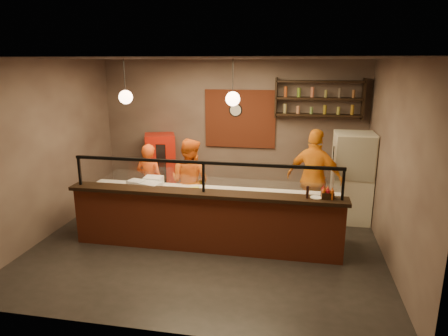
% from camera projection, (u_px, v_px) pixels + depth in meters
% --- Properties ---
extents(floor, '(6.00, 6.00, 0.00)m').
position_uv_depth(floor, '(208.00, 243.00, 7.18)').
color(floor, black).
rests_on(floor, ground).
extents(ceiling, '(6.00, 6.00, 0.00)m').
position_uv_depth(ceiling, '(206.00, 58.00, 6.35)').
color(ceiling, '#3C312E').
rests_on(ceiling, wall_back).
extents(wall_back, '(6.00, 0.00, 6.00)m').
position_uv_depth(wall_back, '(231.00, 132.00, 9.14)').
color(wall_back, '#776457').
rests_on(wall_back, floor).
extents(wall_left, '(0.00, 5.00, 5.00)m').
position_uv_depth(wall_left, '(48.00, 149.00, 7.29)').
color(wall_left, '#776457').
rests_on(wall_left, floor).
extents(wall_right, '(0.00, 5.00, 5.00)m').
position_uv_depth(wall_right, '(394.00, 164.00, 6.24)').
color(wall_right, '#776457').
rests_on(wall_right, floor).
extents(wall_front, '(6.00, 0.00, 6.00)m').
position_uv_depth(wall_front, '(157.00, 207.00, 4.39)').
color(wall_front, '#776457').
rests_on(wall_front, floor).
extents(brick_patch, '(1.60, 0.04, 1.30)m').
position_uv_depth(brick_patch, '(240.00, 119.00, 9.00)').
color(brick_patch, brown).
rests_on(brick_patch, wall_back).
extents(service_counter, '(4.60, 0.25, 1.00)m').
position_uv_depth(service_counter, '(204.00, 223.00, 6.77)').
color(service_counter, brown).
rests_on(service_counter, floor).
extents(counter_ledge, '(4.70, 0.37, 0.06)m').
position_uv_depth(counter_ledge, '(204.00, 193.00, 6.63)').
color(counter_ledge, black).
rests_on(counter_ledge, service_counter).
extents(worktop_cabinet, '(4.60, 0.75, 0.85)m').
position_uv_depth(worktop_cabinet, '(210.00, 216.00, 7.26)').
color(worktop_cabinet, gray).
rests_on(worktop_cabinet, floor).
extents(worktop, '(4.60, 0.75, 0.05)m').
position_uv_depth(worktop, '(210.00, 193.00, 7.14)').
color(worktop, white).
rests_on(worktop, worktop_cabinet).
extents(sneeze_guard, '(4.50, 0.05, 0.52)m').
position_uv_depth(sneeze_guard, '(203.00, 174.00, 6.54)').
color(sneeze_guard, white).
rests_on(sneeze_guard, counter_ledge).
extents(wall_shelving, '(1.84, 0.28, 0.85)m').
position_uv_depth(wall_shelving, '(319.00, 98.00, 8.43)').
color(wall_shelving, black).
rests_on(wall_shelving, wall_back).
extents(wall_clock, '(0.30, 0.04, 0.30)m').
position_uv_depth(wall_clock, '(236.00, 110.00, 8.96)').
color(wall_clock, black).
rests_on(wall_clock, wall_back).
extents(pendant_left, '(0.24, 0.24, 0.77)m').
position_uv_depth(pendant_left, '(126.00, 97.00, 6.98)').
color(pendant_left, black).
rests_on(pendant_left, ceiling).
extents(pendant_right, '(0.24, 0.24, 0.77)m').
position_uv_depth(pendant_right, '(233.00, 99.00, 6.64)').
color(pendant_right, black).
rests_on(pendant_right, ceiling).
extents(cook_left, '(0.61, 0.44, 1.57)m').
position_uv_depth(cook_left, '(150.00, 181.00, 8.14)').
color(cook_left, '#E34C15').
rests_on(cook_left, floor).
extents(cook_mid, '(1.01, 0.89, 1.73)m').
position_uv_depth(cook_mid, '(190.00, 182.00, 7.82)').
color(cook_mid, '#D25713').
rests_on(cook_mid, floor).
extents(cook_right, '(1.22, 0.87, 1.93)m').
position_uv_depth(cook_right, '(315.00, 179.00, 7.70)').
color(cook_right, orange).
rests_on(cook_right, floor).
extents(fridge, '(0.77, 0.72, 1.82)m').
position_uv_depth(fridge, '(352.00, 178.00, 7.98)').
color(fridge, beige).
rests_on(fridge, floor).
extents(red_cooler, '(0.84, 0.80, 1.55)m').
position_uv_depth(red_cooler, '(161.00, 167.00, 9.31)').
color(red_cooler, '#B6190C').
rests_on(red_cooler, floor).
extents(pizza_dough, '(0.67, 0.67, 0.01)m').
position_uv_depth(pizza_dough, '(262.00, 194.00, 6.98)').
color(pizza_dough, beige).
rests_on(pizza_dough, worktop).
extents(prep_tub_a, '(0.34, 0.30, 0.15)m').
position_uv_depth(prep_tub_a, '(137.00, 184.00, 7.33)').
color(prep_tub_a, silver).
rests_on(prep_tub_a, worktop).
extents(prep_tub_b, '(0.33, 0.27, 0.17)m').
position_uv_depth(prep_tub_b, '(153.00, 181.00, 7.49)').
color(prep_tub_b, white).
rests_on(prep_tub_b, worktop).
extents(prep_tub_c, '(0.39, 0.35, 0.17)m').
position_uv_depth(prep_tub_c, '(151.00, 187.00, 7.11)').
color(prep_tub_c, silver).
rests_on(prep_tub_c, worktop).
extents(rolling_pin, '(0.36, 0.28, 0.07)m').
position_uv_depth(rolling_pin, '(188.00, 189.00, 7.15)').
color(rolling_pin, yellow).
rests_on(rolling_pin, worktop).
extents(condiment_caddy, '(0.21, 0.17, 0.11)m').
position_uv_depth(condiment_caddy, '(327.00, 195.00, 6.29)').
color(condiment_caddy, black).
rests_on(condiment_caddy, counter_ledge).
extents(pepper_mill, '(0.05, 0.05, 0.20)m').
position_uv_depth(pepper_mill, '(307.00, 192.00, 6.29)').
color(pepper_mill, black).
rests_on(pepper_mill, counter_ledge).
extents(small_plate, '(0.24, 0.24, 0.01)m').
position_uv_depth(small_plate, '(316.00, 197.00, 6.33)').
color(small_plate, silver).
rests_on(small_plate, counter_ledge).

